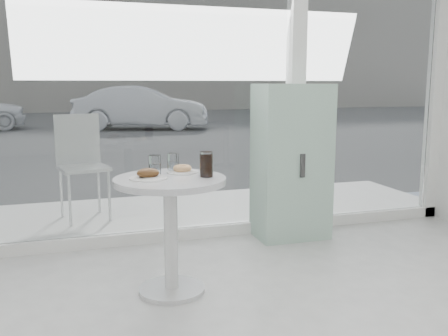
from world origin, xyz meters
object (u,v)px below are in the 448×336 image
object	(u,v)px
patio_chair	(81,160)
water_tumbler_a	(155,166)
car_silver	(142,108)
mint_cabinet	(291,162)
cola_glass	(206,165)
main_table	(170,211)
plate_fritter	(149,175)
water_tumbler_b	(173,164)
plate_donut	(182,170)

from	to	relation	value
patio_chair	water_tumbler_a	xyz separation A→B (m)	(0.41, -1.82, 0.20)
car_silver	water_tumbler_a	xyz separation A→B (m)	(-1.67, -11.88, 0.18)
car_silver	water_tumbler_a	bearing A→B (deg)	-171.84
patio_chair	water_tumbler_a	size ratio (longest dim) A/B	7.75
patio_chair	water_tumbler_a	world-z (taller)	patio_chair
mint_cabinet	cola_glass	distance (m)	1.39
main_table	water_tumbler_a	world-z (taller)	water_tumbler_a
main_table	car_silver	world-z (taller)	car_silver
main_table	plate_fritter	size ratio (longest dim) A/B	3.24
water_tumbler_b	plate_donut	bearing A→B (deg)	-53.32
water_tumbler_a	cola_glass	xyz separation A→B (m)	(0.31, -0.16, 0.02)
patio_chair	cola_glass	world-z (taller)	patio_chair
water_tumbler_b	cola_glass	world-z (taller)	cola_glass
main_table	water_tumbler_b	distance (m)	0.35
car_silver	plate_donut	size ratio (longest dim) A/B	18.60
mint_cabinet	water_tumbler_b	xyz separation A→B (m)	(-1.20, -0.67, 0.15)
car_silver	cola_glass	world-z (taller)	car_silver
cola_glass	mint_cabinet	bearing A→B (deg)	41.45
mint_cabinet	car_silver	xyz separation A→B (m)	(0.33, 11.12, -0.03)
car_silver	water_tumbler_b	bearing A→B (deg)	-171.23
main_table	cola_glass	world-z (taller)	cola_glass
plate_donut	cola_glass	distance (m)	0.22
patio_chair	water_tumbler_b	size ratio (longest dim) A/B	7.99
cola_glass	plate_fritter	bearing A→B (deg)	175.39
mint_cabinet	plate_fritter	distance (m)	1.67
patio_chair	plate_fritter	bearing A→B (deg)	-91.30
main_table	plate_donut	xyz separation A→B (m)	(0.12, 0.14, 0.24)
mint_cabinet	water_tumbler_b	world-z (taller)	mint_cabinet
main_table	plate_fritter	world-z (taller)	plate_fritter
patio_chair	plate_fritter	xyz separation A→B (m)	(0.35, -1.95, 0.17)
patio_chair	plate_donut	size ratio (longest dim) A/B	4.81
water_tumbler_b	patio_chair	bearing A→B (deg)	107.67
main_table	patio_chair	world-z (taller)	patio_chair
water_tumbler_b	cola_glass	bearing A→B (deg)	-55.76
water_tumbler_b	plate_fritter	bearing A→B (deg)	-133.20
mint_cabinet	water_tumbler_a	world-z (taller)	mint_cabinet
patio_chair	cola_glass	bearing A→B (deg)	-81.52
plate_donut	cola_glass	bearing A→B (deg)	-56.70
plate_donut	water_tumbler_a	bearing A→B (deg)	-173.59
main_table	mint_cabinet	distance (m)	1.55
cola_glass	patio_chair	bearing A→B (deg)	109.97
water_tumbler_b	cola_glass	size ratio (longest dim) A/B	0.78
main_table	mint_cabinet	world-z (taller)	mint_cabinet
mint_cabinet	plate_donut	xyz separation A→B (m)	(-1.16, -0.74, 0.11)
patio_chair	plate_donut	world-z (taller)	patio_chair
water_tumbler_a	patio_chair	bearing A→B (deg)	102.78
car_silver	mint_cabinet	bearing A→B (deg)	-165.51
plate_donut	water_tumbler_a	world-z (taller)	water_tumbler_a
water_tumbler_a	main_table	bearing A→B (deg)	-58.80
mint_cabinet	plate_donut	distance (m)	1.38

